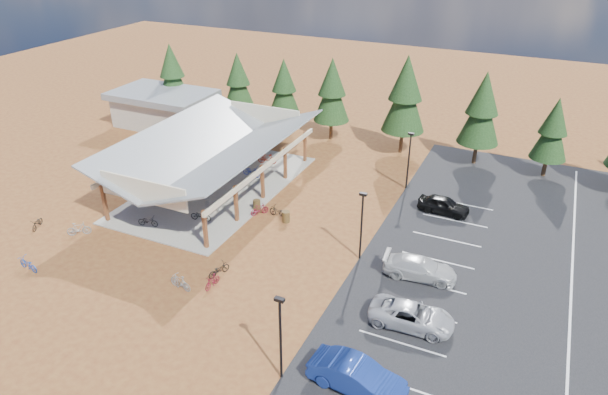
# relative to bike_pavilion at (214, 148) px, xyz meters

# --- Properties ---
(ground) EXTENTS (140.00, 140.00, 0.00)m
(ground) POSITION_rel_bike_pavilion_xyz_m (10.00, -7.00, -3.82)
(ground) COLOR brown
(ground) RESTS_ON ground
(asphalt_lot) EXTENTS (27.00, 44.00, 0.04)m
(asphalt_lot) POSITION_rel_bike_pavilion_xyz_m (28.50, -4.00, -3.80)
(asphalt_lot) COLOR black
(asphalt_lot) RESTS_ON ground
(concrete_pad) EXTENTS (10.60, 18.60, 0.10)m
(concrete_pad) POSITION_rel_bike_pavilion_xyz_m (0.00, 0.00, -3.77)
(concrete_pad) COLOR gray
(concrete_pad) RESTS_ON ground
(bike_pavilion) EXTENTS (11.65, 19.40, 4.97)m
(bike_pavilion) POSITION_rel_bike_pavilion_xyz_m (0.00, 0.00, 0.00)
(bike_pavilion) COLOR brown
(bike_pavilion) RESTS_ON concrete_pad
(outbuilding) EXTENTS (11.00, 7.00, 3.90)m
(outbuilding) POSITION_rel_bike_pavilion_xyz_m (-14.00, 11.00, -1.80)
(outbuilding) COLOR #ADA593
(outbuilding) RESTS_ON ground
(lamp_post_0) EXTENTS (0.50, 0.25, 5.14)m
(lamp_post_0) POSITION_rel_bike_pavilion_xyz_m (15.00, -17.00, -0.85)
(lamp_post_0) COLOR black
(lamp_post_0) RESTS_ON ground
(lamp_post_1) EXTENTS (0.50, 0.25, 5.14)m
(lamp_post_1) POSITION_rel_bike_pavilion_xyz_m (15.00, -5.00, -0.85)
(lamp_post_1) COLOR black
(lamp_post_1) RESTS_ON ground
(lamp_post_2) EXTENTS (0.50, 0.25, 5.14)m
(lamp_post_2) POSITION_rel_bike_pavilion_xyz_m (15.00, 7.00, -0.85)
(lamp_post_2) COLOR black
(lamp_post_2) RESTS_ON ground
(trash_bin_0) EXTENTS (0.60, 0.60, 0.90)m
(trash_bin_0) POSITION_rel_bike_pavilion_xyz_m (5.11, -1.96, -3.37)
(trash_bin_0) COLOR #4B381A
(trash_bin_0) RESTS_ON ground
(trash_bin_1) EXTENTS (0.60, 0.60, 0.90)m
(trash_bin_1) POSITION_rel_bike_pavilion_xyz_m (8.08, -2.64, -3.37)
(trash_bin_1) COLOR #4B381A
(trash_bin_1) RESTS_ON ground
(pine_0) EXTENTS (3.65, 3.65, 8.50)m
(pine_0) POSITION_rel_bike_pavilion_xyz_m (-14.71, 14.02, 1.37)
(pine_0) COLOR #382314
(pine_0) RESTS_ON ground
(pine_1) EXTENTS (3.41, 3.41, 7.94)m
(pine_1) POSITION_rel_bike_pavilion_xyz_m (-6.80, 15.39, 1.03)
(pine_1) COLOR #382314
(pine_1) RESTS_ON ground
(pine_2) EXTENTS (3.39, 3.39, 7.91)m
(pine_2) POSITION_rel_bike_pavilion_xyz_m (-1.08, 15.37, 1.00)
(pine_2) COLOR #382314
(pine_2) RESTS_ON ground
(pine_3) EXTENTS (3.71, 3.71, 8.64)m
(pine_3) POSITION_rel_bike_pavilion_xyz_m (4.59, 15.01, 1.45)
(pine_3) COLOR #382314
(pine_3) RESTS_ON ground
(pine_4) EXTENTS (4.19, 4.19, 9.77)m
(pine_4) POSITION_rel_bike_pavilion_xyz_m (12.32, 14.59, 2.15)
(pine_4) COLOR #382314
(pine_4) RESTS_ON ground
(pine_5) EXTENTS (3.84, 3.84, 8.95)m
(pine_5) POSITION_rel_bike_pavilion_xyz_m (19.48, 14.90, 1.64)
(pine_5) COLOR #382314
(pine_5) RESTS_ON ground
(pine_6) EXTENTS (3.18, 3.18, 7.40)m
(pine_6) POSITION_rel_bike_pavilion_xyz_m (25.71, 14.69, 0.69)
(pine_6) COLOR #382314
(pine_6) RESTS_ON ground
(bike_0) EXTENTS (1.71, 0.90, 0.85)m
(bike_0) POSITION_rel_bike_pavilion_xyz_m (-1.12, -7.80, -3.30)
(bike_0) COLOR black
(bike_0) RESTS_ON concrete_pad
(bike_1) EXTENTS (1.72, 0.74, 1.00)m
(bike_1) POSITION_rel_bike_pavilion_xyz_m (-1.85, -3.04, -3.22)
(bike_1) COLOR gray
(bike_1) RESTS_ON concrete_pad
(bike_2) EXTENTS (1.65, 0.77, 0.83)m
(bike_2) POSITION_rel_bike_pavilion_xyz_m (-1.61, 0.35, -3.31)
(bike_2) COLOR #265996
(bike_2) RESTS_ON concrete_pad
(bike_3) EXTENTS (1.89, 1.10, 1.10)m
(bike_3) POSITION_rel_bike_pavilion_xyz_m (-3.68, 4.85, -3.18)
(bike_3) COLOR maroon
(bike_3) RESTS_ON concrete_pad
(bike_4) EXTENTS (1.76, 0.85, 0.89)m
(bike_4) POSITION_rel_bike_pavilion_xyz_m (2.06, -5.40, -3.28)
(bike_4) COLOR black
(bike_4) RESTS_ON concrete_pad
(bike_5) EXTENTS (1.62, 0.73, 0.94)m
(bike_5) POSITION_rel_bike_pavilion_xyz_m (1.86, -3.55, -3.25)
(bike_5) COLOR gray
(bike_5) RESTS_ON concrete_pad
(bike_6) EXTENTS (1.94, 0.87, 0.99)m
(bike_6) POSITION_rel_bike_pavilion_xyz_m (1.64, 3.24, -3.23)
(bike_6) COLOR #1F319C
(bike_6) RESTS_ON concrete_pad
(bike_7) EXTENTS (1.89, 0.87, 1.10)m
(bike_7) POSITION_rel_bike_pavilion_xyz_m (1.61, 6.28, -3.18)
(bike_7) COLOR maroon
(bike_7) RESTS_ON concrete_pad
(bike_8) EXTENTS (1.12, 1.64, 0.81)m
(bike_8) POSITION_rel_bike_pavilion_xyz_m (-8.72, -11.44, -3.42)
(bike_8) COLOR black
(bike_8) RESTS_ON ground
(bike_9) EXTENTS (1.68, 1.45, 1.05)m
(bike_9) POSITION_rel_bike_pavilion_xyz_m (-5.04, -10.88, -3.30)
(bike_9) COLOR gray
(bike_9) RESTS_ON ground
(bike_10) EXTENTS (1.88, 0.86, 0.95)m
(bike_10) POSITION_rel_bike_pavilion_xyz_m (-4.76, -15.71, -3.35)
(bike_10) COLOR #143BA0
(bike_10) RESTS_ON ground
(bike_11) EXTENTS (0.52, 1.50, 0.89)m
(bike_11) POSITION_rel_bike_pavilion_xyz_m (7.51, -12.06, -3.38)
(bike_11) COLOR maroon
(bike_11) RESTS_ON ground
(bike_12) EXTENTS (1.11, 1.79, 0.89)m
(bike_12) POSITION_rel_bike_pavilion_xyz_m (7.18, -10.78, -3.38)
(bike_12) COLOR black
(bike_12) RESTS_ON ground
(bike_13) EXTENTS (1.81, 0.76, 1.05)m
(bike_13) POSITION_rel_bike_pavilion_xyz_m (5.77, -13.07, -3.30)
(bike_13) COLOR gray
(bike_13) RESTS_ON ground
(bike_15) EXTENTS (1.27, 1.51, 0.93)m
(bike_15) POSITION_rel_bike_pavilion_xyz_m (5.68, -2.53, -3.36)
(bike_15) COLOR maroon
(bike_15) RESTS_ON ground
(bike_16) EXTENTS (1.89, 0.97, 0.94)m
(bike_16) POSITION_rel_bike_pavilion_xyz_m (7.24, -2.26, -3.35)
(bike_16) COLOR black
(bike_16) RESTS_ON ground
(car_1) EXTENTS (5.13, 2.15, 1.65)m
(car_1) POSITION_rel_bike_pavilion_xyz_m (18.80, -16.12, -2.96)
(car_1) COLOR navy
(car_1) RESTS_ON asphalt_lot
(car_2) EXTENTS (5.04, 2.53, 1.37)m
(car_2) POSITION_rel_bike_pavilion_xyz_m (20.05, -10.28, -3.10)
(car_2) COLOR #A5A6AC
(car_2) RESTS_ON asphalt_lot
(car_3) EXTENTS (4.97, 2.41, 1.39)m
(car_3) POSITION_rel_bike_pavilion_xyz_m (19.30, -5.42, -3.09)
(car_3) COLOR #B4B4B4
(car_3) RESTS_ON asphalt_lot
(car_4) EXTENTS (4.13, 1.84, 1.38)m
(car_4) POSITION_rel_bike_pavilion_xyz_m (18.88, 3.92, -3.09)
(car_4) COLOR black
(car_4) RESTS_ON asphalt_lot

